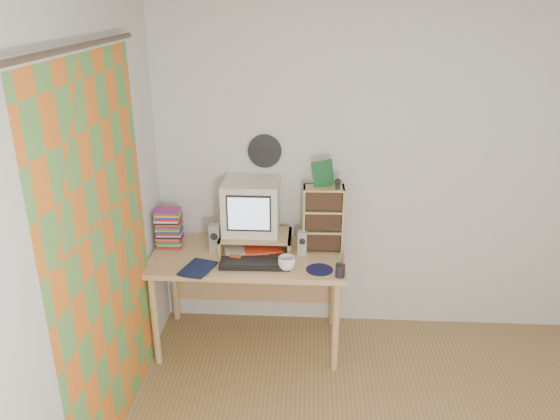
# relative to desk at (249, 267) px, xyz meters

# --- Properties ---
(back_wall) EXTENTS (3.50, 0.00, 3.50)m
(back_wall) POSITION_rel_desk_xyz_m (1.03, 0.31, 0.63)
(back_wall) COLOR silver
(back_wall) RESTS_ON floor
(left_wall) EXTENTS (0.00, 3.50, 3.50)m
(left_wall) POSITION_rel_desk_xyz_m (-0.72, -1.44, 0.63)
(left_wall) COLOR silver
(left_wall) RESTS_ON floor
(curtain) EXTENTS (0.00, 2.20, 2.20)m
(curtain) POSITION_rel_desk_xyz_m (-0.68, -0.96, 0.53)
(curtain) COLOR orange
(curtain) RESTS_ON left_wall
(wall_disc) EXTENTS (0.25, 0.02, 0.25)m
(wall_disc) POSITION_rel_desk_xyz_m (0.10, 0.29, 0.81)
(wall_disc) COLOR black
(wall_disc) RESTS_ON back_wall
(desk) EXTENTS (1.40, 0.70, 0.75)m
(desk) POSITION_rel_desk_xyz_m (0.00, 0.00, 0.00)
(desk) COLOR tan
(desk) RESTS_ON floor
(monitor_riser) EXTENTS (0.52, 0.30, 0.12)m
(monitor_riser) POSITION_rel_desk_xyz_m (0.05, 0.04, 0.23)
(monitor_riser) COLOR tan
(monitor_riser) RESTS_ON desk
(crt_monitor) EXTENTS (0.41, 0.41, 0.39)m
(crt_monitor) POSITION_rel_desk_xyz_m (0.01, 0.09, 0.45)
(crt_monitor) COLOR silver
(crt_monitor) RESTS_ON monitor_riser
(speaker_left) EXTENTS (0.08, 0.08, 0.21)m
(speaker_left) POSITION_rel_desk_xyz_m (-0.24, -0.02, 0.24)
(speaker_left) COLOR #B3B2B8
(speaker_left) RESTS_ON desk
(speaker_right) EXTENTS (0.07, 0.07, 0.18)m
(speaker_right) POSITION_rel_desk_xyz_m (0.39, -0.02, 0.22)
(speaker_right) COLOR #B3B2B8
(speaker_right) RESTS_ON desk
(keyboard) EXTENTS (0.49, 0.17, 0.03)m
(keyboard) POSITION_rel_desk_xyz_m (0.07, -0.23, 0.15)
(keyboard) COLOR black
(keyboard) RESTS_ON desk
(dvd_stack) EXTENTS (0.18, 0.13, 0.26)m
(dvd_stack) POSITION_rel_desk_xyz_m (-0.59, 0.04, 0.26)
(dvd_stack) COLOR brown
(dvd_stack) RESTS_ON desk
(cd_rack) EXTENTS (0.30, 0.16, 0.49)m
(cd_rack) POSITION_rel_desk_xyz_m (0.54, 0.06, 0.38)
(cd_rack) COLOR tan
(cd_rack) RESTS_ON desk
(mug) EXTENTS (0.15, 0.15, 0.10)m
(mug) POSITION_rel_desk_xyz_m (0.29, -0.27, 0.18)
(mug) COLOR white
(mug) RESTS_ON desk
(diary) EXTENTS (0.27, 0.23, 0.05)m
(diary) POSITION_rel_desk_xyz_m (-0.40, -0.29, 0.16)
(diary) COLOR #0F1839
(diary) RESTS_ON desk
(mousepad) EXTENTS (0.21, 0.21, 0.00)m
(mousepad) POSITION_rel_desk_xyz_m (0.52, -0.27, 0.14)
(mousepad) COLOR #0F0F34
(mousepad) RESTS_ON desk
(pen_cup) EXTENTS (0.08, 0.08, 0.13)m
(pen_cup) POSITION_rel_desk_xyz_m (0.65, -0.36, 0.20)
(pen_cup) COLOR black
(pen_cup) RESTS_ON desk
(papers) EXTENTS (0.36, 0.30, 0.04)m
(papers) POSITION_rel_desk_xyz_m (0.02, 0.01, 0.16)
(papers) COLOR silver
(papers) RESTS_ON desk
(red_box) EXTENTS (0.09, 0.06, 0.04)m
(red_box) POSITION_rel_desk_xyz_m (-0.07, -0.17, 0.15)
(red_box) COLOR #D54616
(red_box) RESTS_ON desk
(game_box) EXTENTS (0.15, 0.06, 0.19)m
(game_box) POSITION_rel_desk_xyz_m (0.53, 0.08, 0.71)
(game_box) COLOR #164F26
(game_box) RESTS_ON cd_rack
(webcam) EXTENTS (0.05, 0.05, 0.08)m
(webcam) POSITION_rel_desk_xyz_m (0.63, 0.02, 0.66)
(webcam) COLOR black
(webcam) RESTS_ON cd_rack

